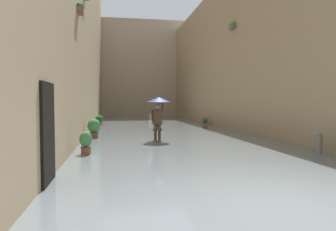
{
  "coord_description": "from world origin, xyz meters",
  "views": [
    {
      "loc": [
        2.78,
        4.72,
        1.81
      ],
      "look_at": [
        0.39,
        -8.94,
        1.17
      ],
      "focal_mm": 32.74,
      "sensor_mm": 36.0,
      "label": 1
    }
  ],
  "objects": [
    {
      "name": "ground_plane",
      "position": [
        0.0,
        -14.66,
        0.0
      ],
      "size": [
        73.29,
        73.29,
        0.0
      ],
      "primitive_type": "plane",
      "color": "slate"
    },
    {
      "name": "flood_water",
      "position": [
        0.0,
        -14.66,
        0.07
      ],
      "size": [
        9.09,
        35.32,
        0.14
      ],
      "primitive_type": "cube",
      "color": "slate",
      "rests_on": "ground_plane"
    },
    {
      "name": "building_facade_left",
      "position": [
        -5.05,
        -14.65,
        4.88
      ],
      "size": [
        2.04,
        33.32,
        9.77
      ],
      "color": "tan",
      "rests_on": "ground_plane"
    },
    {
      "name": "building_facade_right",
      "position": [
        5.05,
        -14.65,
        6.52
      ],
      "size": [
        2.04,
        33.32,
        13.03
      ],
      "color": "tan",
      "rests_on": "ground_plane"
    },
    {
      "name": "building_facade_far",
      "position": [
        0.0,
        -30.22,
        5.45
      ],
      "size": [
        11.89,
        1.8,
        10.9
      ],
      "primitive_type": "cube",
      "color": "tan",
      "rests_on": "ground_plane"
    },
    {
      "name": "person_wading",
      "position": [
        0.95,
        -8.22,
        1.47
      ],
      "size": [
        1.04,
        1.04,
        2.07
      ],
      "color": "black",
      "rests_on": "ground_plane"
    },
    {
      "name": "potted_plant_mid_right",
      "position": [
        3.84,
        -17.25,
        0.48
      ],
      "size": [
        0.52,
        0.52,
        0.83
      ],
      "color": "brown",
      "rests_on": "ground_plane"
    },
    {
      "name": "potted_plant_far_right",
      "position": [
        3.73,
        -9.78,
        0.58
      ],
      "size": [
        0.59,
        0.59,
        1.01
      ],
      "color": "brown",
      "rests_on": "ground_plane"
    },
    {
      "name": "potted_plant_near_right",
      "position": [
        3.69,
        -5.23,
        0.48
      ],
      "size": [
        0.39,
        0.39,
        0.87
      ],
      "color": "brown",
      "rests_on": "ground_plane"
    },
    {
      "name": "potted_plant_far_left",
      "position": [
        -3.72,
        -16.78,
        0.34
      ],
      "size": [
        0.43,
        0.43,
        0.65
      ],
      "color": "#9E563D",
      "rests_on": "ground_plane"
    },
    {
      "name": "mooring_bollard",
      "position": [
        -3.64,
        -4.04,
        0.43
      ],
      "size": [
        0.24,
        0.24,
        0.87
      ],
      "color": "gray",
      "rests_on": "ground_plane"
    }
  ]
}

